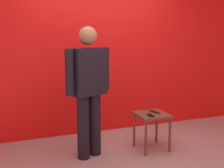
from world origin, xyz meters
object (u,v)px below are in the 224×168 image
(standing_person, at_px, (88,86))
(side_table, at_px, (152,120))
(cell_phone, at_px, (151,116))
(tv_remote, at_px, (155,112))

(standing_person, xyz_separation_m, side_table, (0.90, -0.08, -0.54))
(cell_phone, relative_size, tv_remote, 0.85)
(side_table, relative_size, tv_remote, 3.09)
(standing_person, bearing_deg, side_table, -4.97)
(tv_remote, bearing_deg, cell_phone, -148.67)
(side_table, relative_size, cell_phone, 3.65)
(side_table, bearing_deg, tv_remote, 31.10)
(standing_person, distance_m, side_table, 1.05)
(tv_remote, bearing_deg, standing_person, 164.95)
(standing_person, relative_size, side_table, 3.29)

